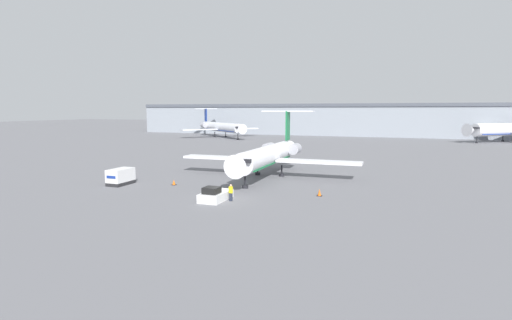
# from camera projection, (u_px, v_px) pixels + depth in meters

# --- Properties ---
(ground_plane) EXTENTS (600.00, 600.00, 0.00)m
(ground_plane) POSITION_uv_depth(u_px,v_px,m) (221.00, 200.00, 43.88)
(ground_plane) COLOR slate
(terminal_building) EXTENTS (180.00, 16.80, 12.27)m
(terminal_building) POSITION_uv_depth(u_px,v_px,m) (354.00, 120.00, 154.64)
(terminal_building) COLOR #8C939E
(terminal_building) RESTS_ON ground
(airplane_main) EXTENTS (27.40, 25.26, 9.77)m
(airplane_main) POSITION_uv_depth(u_px,v_px,m) (268.00, 155.00, 59.42)
(airplane_main) COLOR white
(airplane_main) RESTS_ON ground
(pushback_tug) EXTENTS (2.34, 4.51, 1.64)m
(pushback_tug) POSITION_uv_depth(u_px,v_px,m) (215.00, 195.00, 43.86)
(pushback_tug) COLOR silver
(pushback_tug) RESTS_ON ground
(luggage_cart) EXTENTS (1.99, 3.72, 2.14)m
(luggage_cart) POSITION_uv_depth(u_px,v_px,m) (121.00, 177.00, 53.02)
(luggage_cart) COLOR #232326
(luggage_cart) RESTS_ON ground
(worker_near_tug) EXTENTS (0.40, 0.26, 1.86)m
(worker_near_tug) POSITION_uv_depth(u_px,v_px,m) (231.00, 192.00, 43.45)
(worker_near_tug) COLOR #232838
(worker_near_tug) RESTS_ON ground
(traffic_cone_left) EXTENTS (0.60, 0.60, 0.71)m
(traffic_cone_left) POSITION_uv_depth(u_px,v_px,m) (174.00, 182.00, 52.86)
(traffic_cone_left) COLOR black
(traffic_cone_left) RESTS_ON ground
(traffic_cone_right) EXTENTS (0.59, 0.59, 0.82)m
(traffic_cone_right) POSITION_uv_depth(u_px,v_px,m) (319.00, 193.00, 46.08)
(traffic_cone_right) COLOR black
(traffic_cone_right) RESTS_ON ground
(airplane_parked_far_left) EXTENTS (29.87, 27.75, 10.44)m
(airplane_parked_far_left) POSITION_uv_depth(u_px,v_px,m) (221.00, 127.00, 144.69)
(airplane_parked_far_left) COLOR silver
(airplane_parked_far_left) RESTS_ON ground
(airplane_parked_far_right) EXTENTS (28.87, 31.41, 10.97)m
(airplane_parked_far_right) POSITION_uv_depth(u_px,v_px,m) (508.00, 129.00, 122.53)
(airplane_parked_far_right) COLOR white
(airplane_parked_far_right) RESTS_ON ground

